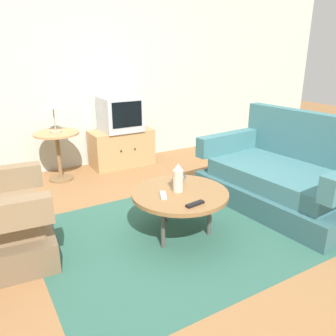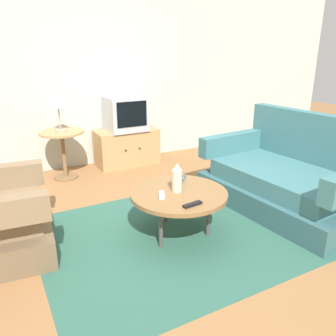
{
  "view_description": "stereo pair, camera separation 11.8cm",
  "coord_description": "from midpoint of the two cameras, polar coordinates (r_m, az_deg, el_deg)",
  "views": [
    {
      "loc": [
        -1.35,
        -2.31,
        1.58
      ],
      "look_at": [
        0.14,
        0.21,
        0.55
      ],
      "focal_mm": 36.21,
      "sensor_mm": 36.0,
      "label": 1
    },
    {
      "loc": [
        -1.25,
        -2.37,
        1.58
      ],
      "look_at": [
        0.14,
        0.21,
        0.55
      ],
      "focal_mm": 36.21,
      "sensor_mm": 36.0,
      "label": 2
    }
  ],
  "objects": [
    {
      "name": "mug",
      "position": [
        3.13,
        0.66,
        -1.82
      ],
      "size": [
        0.13,
        0.09,
        0.08
      ],
      "color": "#335184",
      "rests_on": "coffee_table"
    },
    {
      "name": "table_lamp",
      "position": [
        4.35,
        -19.62,
        10.21
      ],
      "size": [
        0.25,
        0.25,
        0.44
      ],
      "color": "#9E937A",
      "rests_on": "side_table"
    },
    {
      "name": "coffee_table",
      "position": [
        2.96,
        0.88,
        -4.53
      ],
      "size": [
        0.85,
        0.85,
        0.41
      ],
      "color": "olive",
      "rests_on": "ground"
    },
    {
      "name": "side_table",
      "position": [
        4.45,
        -18.81,
        3.57
      ],
      "size": [
        0.55,
        0.55,
        0.62
      ],
      "color": "tan",
      "rests_on": "ground"
    },
    {
      "name": "area_rug",
      "position": [
        3.13,
        0.84,
        -10.94
      ],
      "size": [
        2.4,
        1.9,
        0.0
      ],
      "primitive_type": "cube",
      "color": "#2D5B4C",
      "rests_on": "ground"
    },
    {
      "name": "vase",
      "position": [
        2.91,
        0.54,
        -1.69
      ],
      "size": [
        0.09,
        0.09,
        0.26
      ],
      "color": "beige",
      "rests_on": "coffee_table"
    },
    {
      "name": "tv_remote_dark",
      "position": [
        2.7,
        3.31,
        -6.08
      ],
      "size": [
        0.17,
        0.06,
        0.02
      ],
      "rotation": [
        0.0,
        0.0,
        0.12
      ],
      "color": "black",
      "rests_on": "coffee_table"
    },
    {
      "name": "back_wall",
      "position": [
        4.87,
        -15.62,
        16.0
      ],
      "size": [
        9.0,
        0.12,
        2.7
      ],
      "primitive_type": "cube",
      "color": "#B2BCB2",
      "rests_on": "ground"
    },
    {
      "name": "tv_remote_silver",
      "position": [
        2.85,
        -2.0,
        -4.61
      ],
      "size": [
        0.11,
        0.16,
        0.02
      ],
      "rotation": [
        0.0,
        0.0,
        1.14
      ],
      "color": "#B2B2B7",
      "rests_on": "coffee_table"
    },
    {
      "name": "ground_plane",
      "position": [
        3.11,
        -1.29,
        -11.17
      ],
      "size": [
        16.0,
        16.0,
        0.0
      ],
      "primitive_type": "plane",
      "color": "olive"
    },
    {
      "name": "tv_stand",
      "position": [
        4.88,
        -8.51,
        3.4
      ],
      "size": [
        0.86,
        0.46,
        0.51
      ],
      "color": "tan",
      "rests_on": "ground"
    },
    {
      "name": "couch",
      "position": [
        3.78,
        18.33,
        -1.52
      ],
      "size": [
        1.13,
        1.72,
        0.95
      ],
      "rotation": [
        0.0,
        0.0,
        1.66
      ],
      "color": "#325C60",
      "rests_on": "ground"
    },
    {
      "name": "television",
      "position": [
        4.76,
        -8.72,
        8.99
      ],
      "size": [
        0.53,
        0.46,
        0.47
      ],
      "color": "#B7B7BC",
      "rests_on": "tv_stand"
    }
  ]
}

